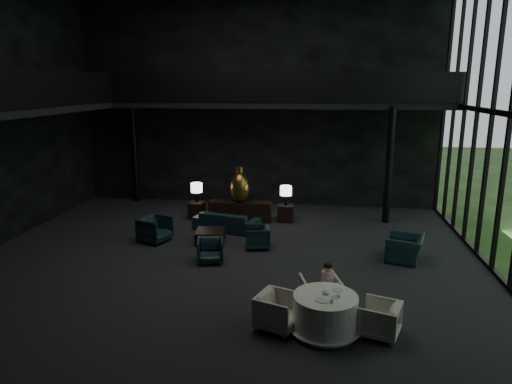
# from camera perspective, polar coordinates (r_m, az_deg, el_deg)

# --- Properties ---
(floor) EXTENTS (14.00, 12.00, 0.02)m
(floor) POSITION_cam_1_polar(r_m,az_deg,el_deg) (12.93, -3.41, -8.06)
(floor) COLOR black
(floor) RESTS_ON ground
(wall_back) EXTENTS (14.00, 0.04, 8.00)m
(wall_back) POSITION_cam_1_polar(r_m,az_deg,el_deg) (17.97, 0.18, 11.07)
(wall_back) COLOR black
(wall_back) RESTS_ON ground
(wall_front) EXTENTS (14.00, 0.04, 8.00)m
(wall_front) POSITION_cam_1_polar(r_m,az_deg,el_deg) (6.31, -14.57, 6.44)
(wall_front) COLOR black
(wall_front) RESTS_ON ground
(curtain_wall) EXTENTS (0.20, 12.00, 8.00)m
(curtain_wall) POSITION_cam_1_polar(r_m,az_deg,el_deg) (12.67, 29.26, 8.45)
(curtain_wall) COLOR black
(curtain_wall) RESTS_ON ground
(mezzanine_left) EXTENTS (2.00, 12.00, 0.25)m
(mezzanine_left) POSITION_cam_1_polar(r_m,az_deg,el_deg) (14.50, -27.92, 9.00)
(mezzanine_left) COLOR black
(mezzanine_left) RESTS_ON wall_left
(mezzanine_back) EXTENTS (12.00, 2.00, 0.25)m
(mezzanine_back) POSITION_cam_1_polar(r_m,az_deg,el_deg) (16.87, 3.15, 10.90)
(mezzanine_back) COLOR black
(mezzanine_back) RESTS_ON wall_back
(railing_left) EXTENTS (0.06, 12.00, 1.00)m
(railing_left) POSITION_cam_1_polar(r_m,az_deg,el_deg) (13.92, -24.78, 11.69)
(railing_left) COLOR black
(railing_left) RESTS_ON mezzanine_left
(railing_back) EXTENTS (12.00, 0.06, 1.00)m
(railing_back) POSITION_cam_1_polar(r_m,az_deg,el_deg) (15.86, 2.87, 12.92)
(railing_back) COLOR black
(railing_back) RESTS_ON mezzanine_back
(column_nw) EXTENTS (0.24, 0.24, 4.00)m
(column_nw) POSITION_cam_1_polar(r_m,az_deg,el_deg) (19.19, -14.97, 4.76)
(column_nw) COLOR black
(column_nw) RESTS_ON floor
(column_ne) EXTENTS (0.24, 0.24, 4.00)m
(column_ne) POSITION_cam_1_polar(r_m,az_deg,el_deg) (16.21, 16.29, 3.17)
(column_ne) COLOR black
(column_ne) RESTS_ON floor
(console) EXTENTS (2.19, 0.50, 0.70)m
(console) POSITION_cam_1_polar(r_m,az_deg,el_deg) (16.09, -2.01, -2.40)
(console) COLOR black
(console) RESTS_ON floor
(bronze_urn) EXTENTS (0.66, 0.66, 1.24)m
(bronze_urn) POSITION_cam_1_polar(r_m,az_deg,el_deg) (15.87, -2.04, 0.65)
(bronze_urn) COLOR olive
(bronze_urn) RESTS_ON console
(side_table_left) EXTENTS (0.53, 0.53, 0.59)m
(side_table_left) POSITION_cam_1_polar(r_m,az_deg,el_deg) (16.57, -7.40, -2.24)
(side_table_left) COLOR black
(side_table_left) RESTS_ON floor
(table_lamp_left) EXTENTS (0.41, 0.41, 0.69)m
(table_lamp_left) POSITION_cam_1_polar(r_m,az_deg,el_deg) (16.42, -7.44, 0.45)
(table_lamp_left) COLOR black
(table_lamp_left) RESTS_ON side_table_left
(side_table_right) EXTENTS (0.53, 0.53, 0.59)m
(side_table_right) POSITION_cam_1_polar(r_m,az_deg,el_deg) (16.06, 3.72, -2.66)
(side_table_right) COLOR black
(side_table_right) RESTS_ON floor
(table_lamp_right) EXTENTS (0.41, 0.41, 0.68)m
(table_lamp_right) POSITION_cam_1_polar(r_m,az_deg,el_deg) (15.88, 3.76, 0.07)
(table_lamp_right) COLOR black
(table_lamp_right) RESTS_ON side_table_right
(sofa) EXTENTS (2.31, 1.13, 0.87)m
(sofa) POSITION_cam_1_polar(r_m,az_deg,el_deg) (15.05, -3.69, -3.21)
(sofa) COLOR black
(sofa) RESTS_ON floor
(lounge_armchair_west) EXTENTS (1.10, 1.14, 0.93)m
(lounge_armchair_west) POSITION_cam_1_polar(r_m,az_deg,el_deg) (14.30, -12.53, -4.28)
(lounge_armchair_west) COLOR black
(lounge_armchair_west) RESTS_ON floor
(lounge_armchair_east) EXTENTS (0.70, 0.74, 0.67)m
(lounge_armchair_east) POSITION_cam_1_polar(r_m,az_deg,el_deg) (13.46, 0.21, -5.65)
(lounge_armchair_east) COLOR #214D50
(lounge_armchair_east) RESTS_ON floor
(lounge_armchair_south) EXTENTS (0.73, 0.70, 0.64)m
(lounge_armchair_south) POSITION_cam_1_polar(r_m,az_deg,el_deg) (12.49, -5.73, -7.32)
(lounge_armchair_south) COLOR #1E4046
(lounge_armchair_south) RESTS_ON floor
(window_armchair) EXTENTS (0.96, 1.22, 0.93)m
(window_armchair) POSITION_cam_1_polar(r_m,az_deg,el_deg) (13.15, 18.14, -6.19)
(window_armchair) COLOR #1B3542
(window_armchair) RESTS_ON floor
(coffee_table) EXTENTS (0.94, 0.94, 0.38)m
(coffee_table) POSITION_cam_1_polar(r_m,az_deg,el_deg) (14.04, -5.71, -5.52)
(coffee_table) COLOR black
(coffee_table) RESTS_ON floor
(dining_table) EXTENTS (1.42, 1.42, 0.75)m
(dining_table) POSITION_cam_1_polar(r_m,az_deg,el_deg) (9.27, 8.62, -15.04)
(dining_table) COLOR white
(dining_table) RESTS_ON floor
(dining_chair_north) EXTENTS (1.00, 0.96, 0.85)m
(dining_chair_north) POSITION_cam_1_polar(r_m,az_deg,el_deg) (10.00, 8.05, -12.19)
(dining_chair_north) COLOR #A7A49E
(dining_chair_north) RESTS_ON floor
(dining_chair_east) EXTENTS (0.82, 0.85, 0.70)m
(dining_chair_east) POSITION_cam_1_polar(r_m,az_deg,el_deg) (9.34, 15.19, -15.01)
(dining_chair_east) COLOR beige
(dining_chair_east) RESTS_ON floor
(dining_chair_west) EXTENTS (0.94, 0.96, 0.79)m
(dining_chair_west) POSITION_cam_1_polar(r_m,az_deg,el_deg) (9.27, 2.77, -14.43)
(dining_chair_west) COLOR #B8B5A4
(dining_chair_west) RESTS_ON floor
(child) EXTENTS (0.27, 0.27, 0.57)m
(child) POSITION_cam_1_polar(r_m,az_deg,el_deg) (10.00, 8.96, -10.29)
(child) COLOR #F1A8B9
(child) RESTS_ON dining_chair_north
(plate_a) EXTENTS (0.26, 0.26, 0.02)m
(plate_a) POSITION_cam_1_polar(r_m,az_deg,el_deg) (8.89, 8.24, -13.23)
(plate_a) COLOR white
(plate_a) RESTS_ON dining_table
(plate_b) EXTENTS (0.25, 0.25, 0.01)m
(plate_b) POSITION_cam_1_polar(r_m,az_deg,el_deg) (9.33, 10.17, -11.98)
(plate_b) COLOR white
(plate_b) RESTS_ON dining_table
(saucer) EXTENTS (0.16, 0.16, 0.01)m
(saucer) POSITION_cam_1_polar(r_m,az_deg,el_deg) (9.06, 9.94, -12.76)
(saucer) COLOR white
(saucer) RESTS_ON dining_table
(coffee_cup) EXTENTS (0.08, 0.08, 0.05)m
(coffee_cup) POSITION_cam_1_polar(r_m,az_deg,el_deg) (9.05, 10.29, -12.58)
(coffee_cup) COLOR white
(coffee_cup) RESTS_ON saucer
(cereal_bowl) EXTENTS (0.15, 0.15, 0.07)m
(cereal_bowl) POSITION_cam_1_polar(r_m,az_deg,el_deg) (9.14, 8.75, -12.26)
(cereal_bowl) COLOR white
(cereal_bowl) RESTS_ON dining_table
(cream_pot) EXTENTS (0.08, 0.08, 0.07)m
(cream_pot) POSITION_cam_1_polar(r_m,az_deg,el_deg) (8.80, 9.40, -13.36)
(cream_pot) COLOR #99999E
(cream_pot) RESTS_ON dining_table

